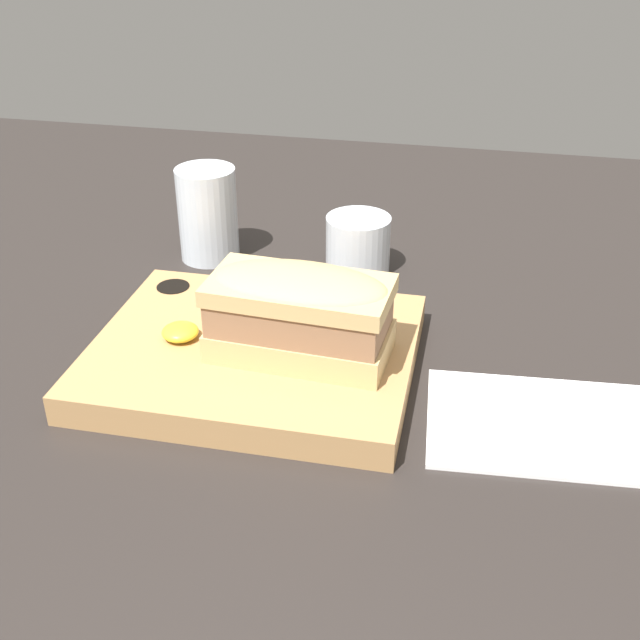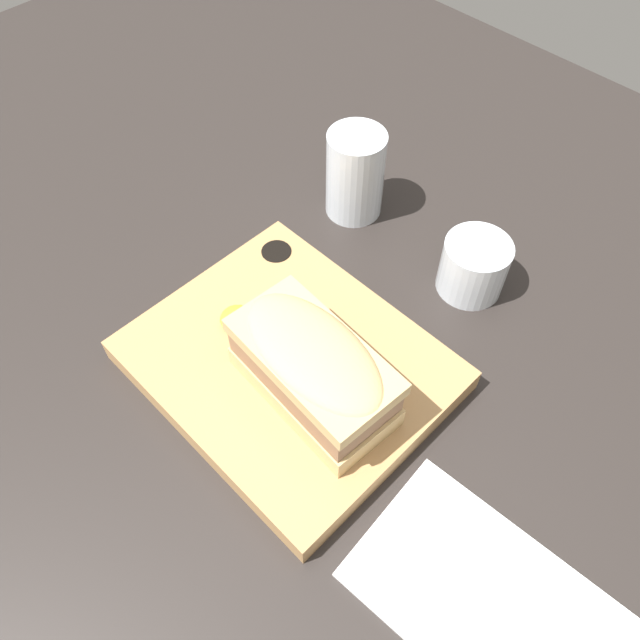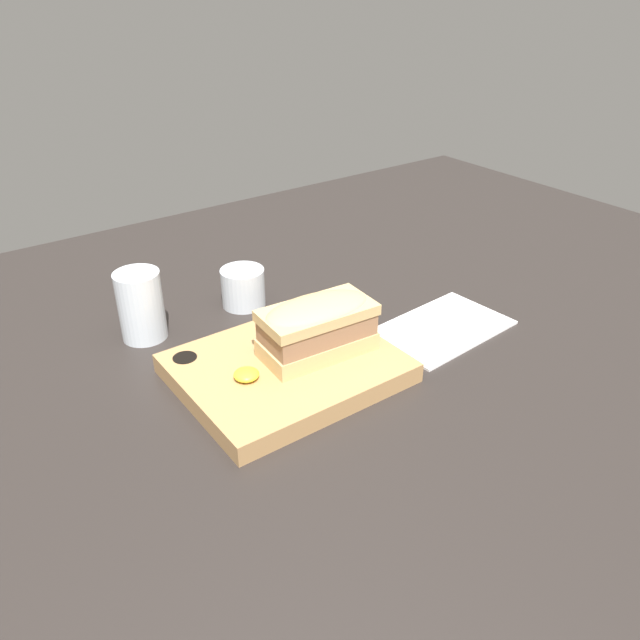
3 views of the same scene
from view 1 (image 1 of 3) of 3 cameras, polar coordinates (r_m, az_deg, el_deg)
The scene contains 7 objects.
dining_table at distance 76.96cm, azimuth 2.23°, elevation -2.50°, with size 185.47×125.35×2.00cm.
serving_board at distance 72.78cm, azimuth -4.73°, elevation -2.45°, with size 28.46×23.61×2.86cm.
sandwich at distance 67.96cm, azimuth -1.46°, elevation 0.69°, with size 15.88×8.83×7.96cm.
mustard_dollop at distance 73.01cm, azimuth -9.91°, elevation -0.83°, with size 3.33×3.33×1.33cm.
water_glass at distance 92.67cm, azimuth -7.96°, elevation 7.07°, with size 6.74×6.74×10.66cm.
wine_glass at distance 89.44cm, azimuth 2.71°, elevation 5.23°, with size 7.17×7.17×6.34cm.
napkin at distance 68.66cm, azimuth 16.46°, elevation -7.23°, with size 21.81×14.67×0.40cm.
Camera 1 is at (10.53, -63.99, 42.45)cm, focal length 45.00 mm.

